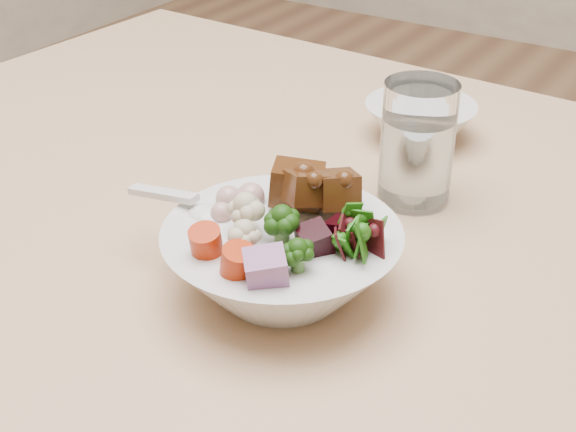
{
  "coord_description": "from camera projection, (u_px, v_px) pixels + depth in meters",
  "views": [
    {
      "loc": [
        0.38,
        -0.66,
        1.21
      ],
      "look_at": [
        0.07,
        -0.18,
        0.86
      ],
      "focal_mm": 50.0,
      "sensor_mm": 36.0,
      "label": 1
    }
  ],
  "objects": [
    {
      "name": "dining_table",
      "position": [
        508.0,
        390.0,
        0.7
      ],
      "size": [
        1.75,
        1.04,
        0.8
      ],
      "rotation": [
        0.0,
        0.0,
        -0.05
      ],
      "color": "tan",
      "rests_on": "ground"
    },
    {
      "name": "food_bowl",
      "position": [
        284.0,
        256.0,
        0.67
      ],
      "size": [
        0.2,
        0.2,
        0.11
      ],
      "color": "silver",
      "rests_on": "dining_table"
    },
    {
      "name": "soup_spoon",
      "position": [
        196.0,
        209.0,
        0.69
      ],
      "size": [
        0.11,
        0.03,
        0.02
      ],
      "rotation": [
        0.0,
        0.0,
        -0.01
      ],
      "color": "silver",
      "rests_on": "food_bowl"
    },
    {
      "name": "water_glass",
      "position": [
        417.0,
        148.0,
        0.8
      ],
      "size": [
        0.07,
        0.07,
        0.13
      ],
      "color": "white",
      "rests_on": "dining_table"
    },
    {
      "name": "side_bowl",
      "position": [
        420.0,
        121.0,
        0.94
      ],
      "size": [
        0.13,
        0.13,
        0.04
      ],
      "primitive_type": null,
      "color": "silver",
      "rests_on": "dining_table"
    }
  ]
}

